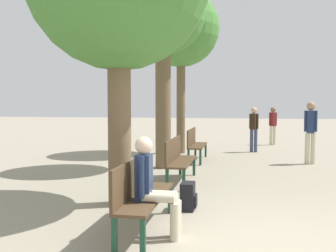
{
  "coord_description": "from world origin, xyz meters",
  "views": [
    {
      "loc": [
        -0.23,
        -4.55,
        1.71
      ],
      "look_at": [
        -2.06,
        5.07,
        1.13
      ],
      "focal_mm": 40.0,
      "sensor_mm": 36.0,
      "label": 1
    }
  ],
  "objects_px": {
    "tree_row_2": "(181,30)",
    "bench_row_0": "(140,189)",
    "pedestrian_mid": "(254,126)",
    "backpack": "(188,196)",
    "bench_row_1": "(178,157)",
    "person_seated": "(153,184)",
    "tree_row_1": "(163,17)",
    "bench_row_2": "(195,142)",
    "pedestrian_far": "(273,123)",
    "pedestrian_near": "(311,129)"
  },
  "relations": [
    {
      "from": "tree_row_1",
      "to": "pedestrian_far",
      "type": "distance_m",
      "value": 7.78
    },
    {
      "from": "tree_row_2",
      "to": "bench_row_0",
      "type": "bearing_deg",
      "value": -85.15
    },
    {
      "from": "person_seated",
      "to": "pedestrian_far",
      "type": "height_order",
      "value": "pedestrian_far"
    },
    {
      "from": "bench_row_0",
      "to": "bench_row_2",
      "type": "xyz_separation_m",
      "value": [
        0.0,
        6.32,
        0.0
      ]
    },
    {
      "from": "bench_row_2",
      "to": "pedestrian_far",
      "type": "relative_size",
      "value": 1.13
    },
    {
      "from": "tree_row_1",
      "to": "tree_row_2",
      "type": "bearing_deg",
      "value": 90.0
    },
    {
      "from": "backpack",
      "to": "pedestrian_mid",
      "type": "xyz_separation_m",
      "value": [
        1.31,
        7.61,
        0.69
      ]
    },
    {
      "from": "tree_row_2",
      "to": "pedestrian_near",
      "type": "distance_m",
      "value": 5.39
    },
    {
      "from": "pedestrian_near",
      "to": "backpack",
      "type": "bearing_deg",
      "value": -118.09
    },
    {
      "from": "backpack",
      "to": "pedestrian_far",
      "type": "bearing_deg",
      "value": 77.86
    },
    {
      "from": "bench_row_2",
      "to": "backpack",
      "type": "height_order",
      "value": "bench_row_2"
    },
    {
      "from": "bench_row_1",
      "to": "pedestrian_mid",
      "type": "bearing_deg",
      "value": 71.78
    },
    {
      "from": "backpack",
      "to": "bench_row_0",
      "type": "bearing_deg",
      "value": -115.31
    },
    {
      "from": "bench_row_0",
      "to": "bench_row_2",
      "type": "relative_size",
      "value": 1.0
    },
    {
      "from": "tree_row_1",
      "to": "pedestrian_near",
      "type": "distance_m",
      "value": 5.16
    },
    {
      "from": "bench_row_1",
      "to": "pedestrian_mid",
      "type": "xyz_separation_m",
      "value": [
        1.82,
        5.53,
        0.35
      ]
    },
    {
      "from": "bench_row_0",
      "to": "bench_row_1",
      "type": "height_order",
      "value": "same"
    },
    {
      "from": "backpack",
      "to": "pedestrian_near",
      "type": "xyz_separation_m",
      "value": [
        2.79,
        5.22,
        0.79
      ]
    },
    {
      "from": "bench_row_0",
      "to": "pedestrian_mid",
      "type": "bearing_deg",
      "value": 78.17
    },
    {
      "from": "bench_row_1",
      "to": "tree_row_1",
      "type": "bearing_deg",
      "value": 111.2
    },
    {
      "from": "pedestrian_mid",
      "to": "bench_row_0",
      "type": "bearing_deg",
      "value": -101.83
    },
    {
      "from": "backpack",
      "to": "pedestrian_near",
      "type": "height_order",
      "value": "pedestrian_near"
    },
    {
      "from": "person_seated",
      "to": "pedestrian_near",
      "type": "distance_m",
      "value": 7.22
    },
    {
      "from": "person_seated",
      "to": "pedestrian_far",
      "type": "relative_size",
      "value": 0.82
    },
    {
      "from": "backpack",
      "to": "pedestrian_mid",
      "type": "bearing_deg",
      "value": 80.24
    },
    {
      "from": "backpack",
      "to": "pedestrian_mid",
      "type": "height_order",
      "value": "pedestrian_mid"
    },
    {
      "from": "bench_row_0",
      "to": "tree_row_1",
      "type": "height_order",
      "value": "tree_row_1"
    },
    {
      "from": "bench_row_1",
      "to": "tree_row_2",
      "type": "bearing_deg",
      "value": 98.01
    },
    {
      "from": "bench_row_1",
      "to": "tree_row_1",
      "type": "relative_size",
      "value": 0.34
    },
    {
      "from": "pedestrian_mid",
      "to": "person_seated",
      "type": "bearing_deg",
      "value": -100.1
    },
    {
      "from": "person_seated",
      "to": "pedestrian_near",
      "type": "xyz_separation_m",
      "value": [
        3.07,
        6.53,
        0.32
      ]
    },
    {
      "from": "bench_row_1",
      "to": "bench_row_2",
      "type": "bearing_deg",
      "value": 90.0
    },
    {
      "from": "tree_row_1",
      "to": "backpack",
      "type": "distance_m",
      "value": 5.5
    },
    {
      "from": "bench_row_0",
      "to": "bench_row_1",
      "type": "relative_size",
      "value": 1.0
    },
    {
      "from": "bench_row_0",
      "to": "pedestrian_mid",
      "type": "distance_m",
      "value": 8.89
    },
    {
      "from": "person_seated",
      "to": "bench_row_2",
      "type": "bearing_deg",
      "value": 92.03
    },
    {
      "from": "bench_row_1",
      "to": "pedestrian_near",
      "type": "height_order",
      "value": "pedestrian_near"
    },
    {
      "from": "tree_row_1",
      "to": "pedestrian_near",
      "type": "height_order",
      "value": "tree_row_1"
    },
    {
      "from": "bench_row_0",
      "to": "person_seated",
      "type": "height_order",
      "value": "person_seated"
    },
    {
      "from": "bench_row_2",
      "to": "pedestrian_mid",
      "type": "height_order",
      "value": "pedestrian_mid"
    },
    {
      "from": "tree_row_2",
      "to": "pedestrian_near",
      "type": "bearing_deg",
      "value": -22.79
    },
    {
      "from": "bench_row_0",
      "to": "bench_row_2",
      "type": "distance_m",
      "value": 6.32
    },
    {
      "from": "tree_row_2",
      "to": "person_seated",
      "type": "height_order",
      "value": "tree_row_2"
    },
    {
      "from": "person_seated",
      "to": "pedestrian_mid",
      "type": "distance_m",
      "value": 9.06
    },
    {
      "from": "tree_row_1",
      "to": "pedestrian_mid",
      "type": "bearing_deg",
      "value": 56.6
    },
    {
      "from": "bench_row_0",
      "to": "backpack",
      "type": "xyz_separation_m",
      "value": [
        0.51,
        1.08,
        -0.34
      ]
    },
    {
      "from": "bench_row_0",
      "to": "tree_row_1",
      "type": "bearing_deg",
      "value": 97.85
    },
    {
      "from": "tree_row_1",
      "to": "pedestrian_mid",
      "type": "height_order",
      "value": "tree_row_1"
    },
    {
      "from": "bench_row_1",
      "to": "backpack",
      "type": "height_order",
      "value": "bench_row_1"
    },
    {
      "from": "tree_row_2",
      "to": "pedestrian_mid",
      "type": "bearing_deg",
      "value": 16.1
    }
  ]
}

